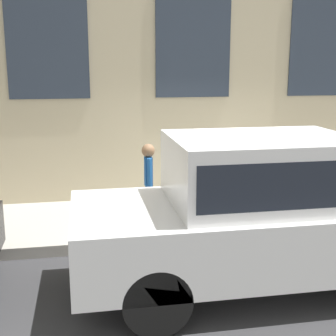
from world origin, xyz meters
TOP-DOWN VIEW (x-y plane):
  - ground_plane at (0.00, 0.00)m, footprint 80.00×80.00m
  - sidewalk at (1.15, 0.00)m, footprint 2.30×60.00m
  - fire_hydrant at (0.45, 0.50)m, footprint 0.35×0.46m
  - person at (0.75, 1.09)m, footprint 0.32×0.21m
  - parked_car_white_near at (-1.41, 0.02)m, footprint 1.86×4.57m

SIDE VIEW (x-z plane):
  - ground_plane at x=0.00m, z-range 0.00..0.00m
  - sidewalk at x=1.15m, z-range 0.00..0.18m
  - fire_hydrant at x=0.45m, z-range 0.19..0.93m
  - person at x=0.75m, z-range 0.31..1.66m
  - parked_car_white_near at x=-1.41m, z-range 0.08..2.01m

